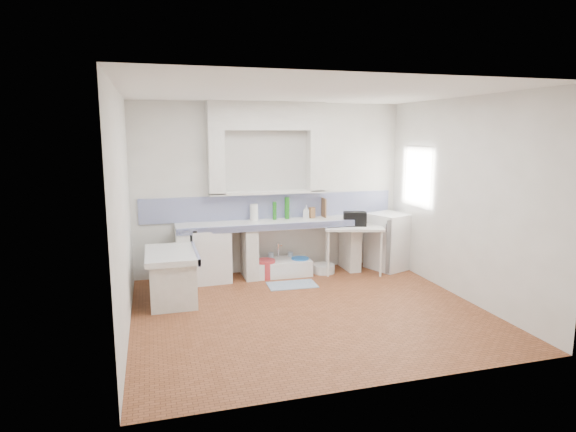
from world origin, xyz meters
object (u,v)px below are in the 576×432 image
object	(u,v)px
sink	(281,268)
fridge	(389,241)
stove	(210,255)
side_table	(353,250)

from	to	relation	value
sink	fridge	distance (m)	1.93
stove	side_table	distance (m)	2.35
fridge	stove	bearing A→B (deg)	156.05
sink	side_table	size ratio (longest dim) A/B	1.00
side_table	fridge	xyz separation A→B (m)	(0.71, 0.10, 0.08)
sink	side_table	world-z (taller)	side_table
stove	fridge	world-z (taller)	fridge
sink	side_table	xyz separation A→B (m)	(1.18, -0.22, 0.28)
side_table	fridge	world-z (taller)	fridge
stove	sink	bearing A→B (deg)	-2.56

